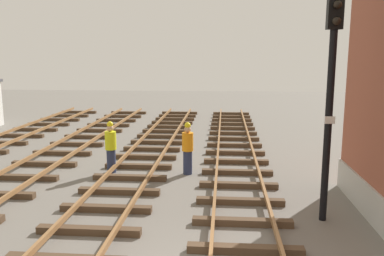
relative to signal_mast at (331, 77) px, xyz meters
The scene contains 3 objects.
signal_mast is the anchor object (origin of this frame).
track_worker_foreground 8.08m from the signal_mast, 150.30° to the left, with size 0.40×0.40×1.87m.
track_worker_distant 6.04m from the signal_mast, 135.46° to the left, with size 0.40×0.40×1.87m.
Camera 1 is at (0.05, -6.64, 4.21)m, focal length 37.76 mm.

